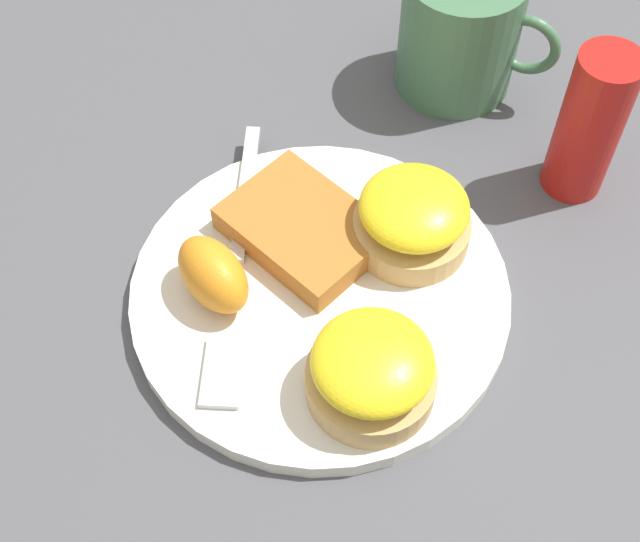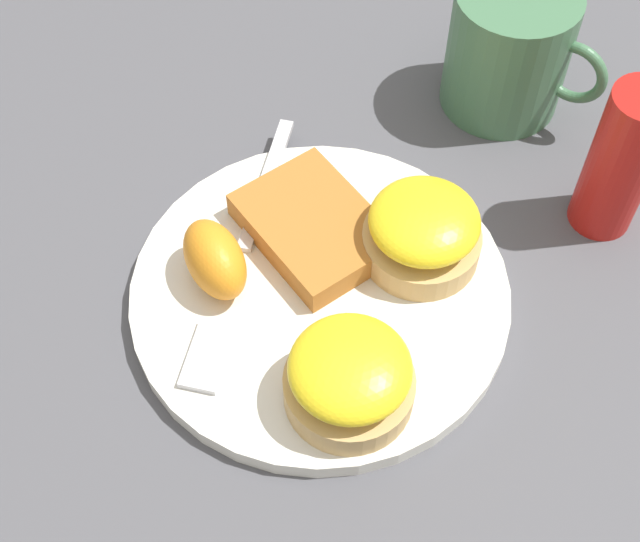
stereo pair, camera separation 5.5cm
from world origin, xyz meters
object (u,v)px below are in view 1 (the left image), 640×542
Objects in this scene: hashbrown_patty at (303,228)px; sandwich_benedict_left at (372,371)px; orange_wedge at (213,274)px; fork at (235,273)px; sandwich_benedict_right at (413,218)px; cup at (461,31)px; condiment_bottle at (590,125)px.

sandwich_benedict_left is at bearing -45.38° from hashbrown_patty.
orange_wedge is at bearing -116.15° from hashbrown_patty.
sandwich_benedict_right is at bearing 38.70° from fork.
orange_wedge is at bearing -104.68° from fork.
sandwich_benedict_left is 0.12m from hashbrown_patty.
sandwich_benedict_left is 0.64× the size of cup.
orange_wedge is (-0.12, 0.02, -0.00)m from sandwich_benedict_left.
sandwich_benedict_left reaches higher than orange_wedge.
fork is 1.77× the size of cup.
condiment_bottle is at bearing 45.89° from fork.
cup reaches higher than sandwich_benedict_left.
sandwich_benedict_left reaches higher than hashbrown_patty.
sandwich_benedict_left and sandwich_benedict_right have the same top height.
sandwich_benedict_right is 0.14m from orange_wedge.
sandwich_benedict_right is at bearing 99.53° from sandwich_benedict_left.
condiment_bottle is at bearing 52.19° from sandwich_benedict_right.
hashbrown_patty is at bearing 134.62° from sandwich_benedict_left.
sandwich_benedict_left is 0.78× the size of hashbrown_patty.
condiment_bottle reaches higher than orange_wedge.
condiment_bottle is at bearing -29.09° from cup.
cup is at bearing 75.34° from orange_wedge.
sandwich_benedict_left is 0.12m from orange_wedge.
orange_wedge is 0.03m from fork.
sandwich_benedict_right is at bearing 22.89° from hashbrown_patty.
condiment_bottle is (0.08, 0.11, 0.02)m from sandwich_benedict_right.
hashbrown_patty is 0.07m from orange_wedge.
cup is at bearing 99.62° from sandwich_benedict_left.
hashbrown_patty is 0.06m from fork.
sandwich_benedict_left is at bearing -106.15° from condiment_bottle.
cup is 0.13m from condiment_bottle.
orange_wedge is 0.27m from condiment_bottle.
fork is (-0.11, 0.04, -0.02)m from sandwich_benedict_left.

